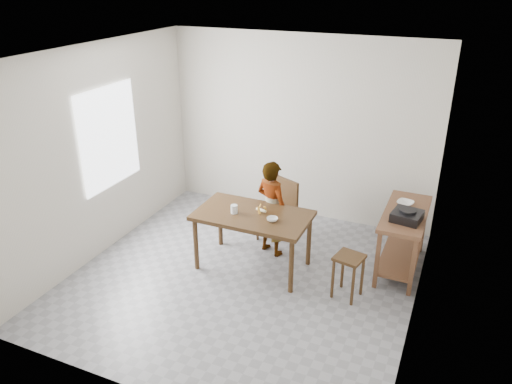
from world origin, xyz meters
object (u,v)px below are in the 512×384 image
at_px(prep_counter, 402,240).
at_px(dining_table, 253,240).
at_px(stool, 348,276).
at_px(child, 272,208).
at_px(dining_chair, 276,212).

bearing_deg(prep_counter, dining_table, -157.85).
bearing_deg(stool, dining_table, 173.42).
distance_m(prep_counter, child, 1.68).
relative_size(prep_counter, dining_chair, 1.37).
bearing_deg(stool, dining_chair, 144.21).
distance_m(dining_table, dining_chair, 0.74).
xyz_separation_m(dining_chair, stool, (1.23, -0.89, -0.17)).
bearing_deg(prep_counter, dining_chair, 178.62).
distance_m(prep_counter, dining_chair, 1.70).
bearing_deg(dining_table, stool, -6.58).
xyz_separation_m(dining_table, prep_counter, (1.72, 0.70, 0.03)).
relative_size(prep_counter, stool, 2.24).
height_order(dining_table, prep_counter, prep_counter).
bearing_deg(dining_table, prep_counter, 22.15).
height_order(child, dining_chair, child).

